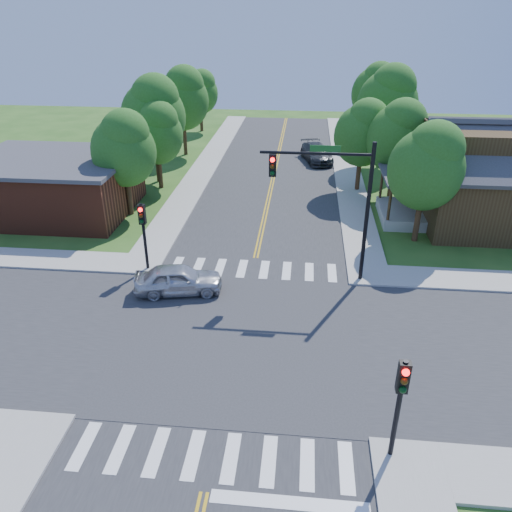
# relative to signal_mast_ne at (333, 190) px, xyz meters

# --- Properties ---
(ground) EXTENTS (100.00, 100.00, 0.00)m
(ground) POSITION_rel_signal_mast_ne_xyz_m (-3.91, -5.59, -4.85)
(ground) COLOR #275119
(ground) RESTS_ON ground
(road_ns) EXTENTS (10.00, 90.00, 0.04)m
(road_ns) POSITION_rel_signal_mast_ne_xyz_m (-3.91, -5.59, -4.83)
(road_ns) COLOR #2D2D30
(road_ns) RESTS_ON ground
(road_ew) EXTENTS (90.00, 10.00, 0.04)m
(road_ew) POSITION_rel_signal_mast_ne_xyz_m (-3.91, -5.59, -4.83)
(road_ew) COLOR #2D2D30
(road_ew) RESTS_ON ground
(intersection_patch) EXTENTS (10.20, 10.20, 0.06)m
(intersection_patch) POSITION_rel_signal_mast_ne_xyz_m (-3.91, -5.59, -4.85)
(intersection_patch) COLOR #2D2D30
(intersection_patch) RESTS_ON ground
(sidewalk_ne) EXTENTS (40.00, 40.00, 0.14)m
(sidewalk_ne) POSITION_rel_signal_mast_ne_xyz_m (11.90, 10.23, -4.78)
(sidewalk_ne) COLOR #9E9B93
(sidewalk_ne) RESTS_ON ground
(sidewalk_nw) EXTENTS (40.00, 40.00, 0.14)m
(sidewalk_nw) POSITION_rel_signal_mast_ne_xyz_m (-19.73, 10.23, -4.78)
(sidewalk_nw) COLOR #9E9B93
(sidewalk_nw) RESTS_ON ground
(crosswalk_north) EXTENTS (8.85, 2.00, 0.01)m
(crosswalk_north) POSITION_rel_signal_mast_ne_xyz_m (-3.91, 0.61, -4.80)
(crosswalk_north) COLOR white
(crosswalk_north) RESTS_ON ground
(crosswalk_south) EXTENTS (8.85, 2.00, 0.01)m
(crosswalk_south) POSITION_rel_signal_mast_ne_xyz_m (-3.91, -11.79, -4.80)
(crosswalk_south) COLOR white
(crosswalk_south) RESTS_ON ground
(centerline) EXTENTS (0.30, 90.00, 0.01)m
(centerline) POSITION_rel_signal_mast_ne_xyz_m (-3.91, -5.59, -4.80)
(centerline) COLOR gold
(centerline) RESTS_ON ground
(stop_bar) EXTENTS (4.60, 0.45, 0.09)m
(stop_bar) POSITION_rel_signal_mast_ne_xyz_m (-1.41, -13.19, -4.85)
(stop_bar) COLOR white
(stop_bar) RESTS_ON ground
(signal_mast_ne) EXTENTS (5.30, 0.42, 7.20)m
(signal_mast_ne) POSITION_rel_signal_mast_ne_xyz_m (0.00, 0.00, 0.00)
(signal_mast_ne) COLOR black
(signal_mast_ne) RESTS_ON ground
(signal_pole_se) EXTENTS (0.34, 0.42, 3.80)m
(signal_pole_se) POSITION_rel_signal_mast_ne_xyz_m (1.69, -11.21, -2.19)
(signal_pole_se) COLOR black
(signal_pole_se) RESTS_ON ground
(signal_pole_nw) EXTENTS (0.34, 0.42, 3.80)m
(signal_pole_nw) POSITION_rel_signal_mast_ne_xyz_m (-9.51, -0.01, -2.19)
(signal_pole_nw) COLOR black
(signal_pole_nw) RESTS_ON ground
(house_ne) EXTENTS (13.05, 8.80, 7.11)m
(house_ne) POSITION_rel_signal_mast_ne_xyz_m (11.19, 8.65, -1.52)
(house_ne) COLOR #372613
(house_ne) RESTS_ON ground
(building_nw) EXTENTS (10.40, 8.40, 3.73)m
(building_nw) POSITION_rel_signal_mast_ne_xyz_m (-18.11, 7.61, -2.97)
(building_nw) COLOR maroon
(building_nw) RESTS_ON ground
(tree_e_a) EXTENTS (4.25, 4.04, 7.22)m
(tree_e_a) POSITION_rel_signal_mast_ne_xyz_m (5.45, 5.20, -0.12)
(tree_e_a) COLOR #382314
(tree_e_a) RESTS_ON ground
(tree_e_b) EXTENTS (4.24, 4.03, 7.20)m
(tree_e_b) POSITION_rel_signal_mast_ne_xyz_m (4.87, 12.16, -0.13)
(tree_e_b) COLOR #382314
(tree_e_b) RESTS_ON ground
(tree_e_c) EXTENTS (5.02, 4.77, 8.54)m
(tree_e_c) POSITION_rel_signal_mast_ne_xyz_m (5.23, 20.44, 0.75)
(tree_e_c) COLOR #382314
(tree_e_c) RESTS_ON ground
(tree_e_d) EXTENTS (4.58, 4.35, 7.79)m
(tree_e_d) POSITION_rel_signal_mast_ne_xyz_m (5.21, 28.88, 0.25)
(tree_e_d) COLOR #382314
(tree_e_d) RESTS_ON ground
(tree_w_a) EXTENTS (4.14, 3.93, 7.04)m
(tree_w_a) POSITION_rel_signal_mast_ne_xyz_m (-12.87, 7.57, -0.24)
(tree_w_a) COLOR #382314
(tree_w_a) RESTS_ON ground
(tree_w_b) EXTENTS (4.87, 4.62, 8.27)m
(tree_w_b) POSITION_rel_signal_mast_ne_xyz_m (-12.85, 14.50, 0.57)
(tree_w_b) COLOR #382314
(tree_w_b) RESTS_ON ground
(tree_w_c) EXTENTS (4.71, 4.48, 8.01)m
(tree_w_c) POSITION_rel_signal_mast_ne_xyz_m (-12.48, 22.35, 0.40)
(tree_w_c) COLOR #382314
(tree_w_c) RESTS_ON ground
(tree_w_d) EXTENTS (3.86, 3.67, 6.57)m
(tree_w_d) POSITION_rel_signal_mast_ne_xyz_m (-12.84, 31.82, -0.55)
(tree_w_d) COLOR #382314
(tree_w_d) RESTS_ON ground
(tree_house) EXTENTS (4.05, 3.85, 6.89)m
(tree_house) POSITION_rel_signal_mast_ne_xyz_m (2.69, 13.77, -0.34)
(tree_house) COLOR #382314
(tree_house) RESTS_ON ground
(tree_bldg) EXTENTS (3.89, 3.70, 6.62)m
(tree_bldg) POSITION_rel_signal_mast_ne_xyz_m (-12.29, 13.03, -0.52)
(tree_bldg) COLOR #382314
(tree_bldg) RESTS_ON ground
(car_silver) EXTENTS (3.29, 4.89, 1.45)m
(car_silver) POSITION_rel_signal_mast_ne_xyz_m (-7.30, -2.09, -4.13)
(car_silver) COLOR silver
(car_silver) RESTS_ON ground
(car_dgrey) EXTENTS (4.55, 6.08, 1.47)m
(car_dgrey) POSITION_rel_signal_mast_ne_xyz_m (-0.41, 21.27, -4.12)
(car_dgrey) COLOR #2F3235
(car_dgrey) RESTS_ON ground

